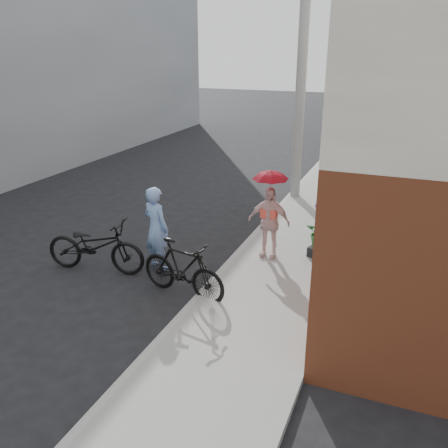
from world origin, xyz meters
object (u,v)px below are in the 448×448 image
Objects in this scene: utility_pole at (301,77)px; officer at (156,228)px; planter at (320,251)px; bike_right at (183,269)px; bike_left at (95,246)px; kimono_woman at (269,222)px.

officer is (-1.52, -5.57, -2.63)m from utility_pole.
officer is at bearing -153.12° from planter.
utility_pole is at bearing 110.78° from planter.
bike_right is (1.02, -0.87, -0.33)m from officer.
bike_left reaches higher than planter.
kimono_woman is at bearing -83.57° from utility_pole.
bike_left is at bearing 93.45° from bike_right.
bike_right is at bearing -117.12° from kimono_woman.
bike_right reaches higher than planter.
kimono_woman is (1.00, 2.03, 0.34)m from bike_right.
kimono_woman is at bearing -68.78° from bike_left.
planter is (1.53, -4.03, -3.28)m from utility_pole.
bike_left is 5.27× the size of planter.
planter is at bearing 19.15° from kimono_woman.
kimono_woman reaches higher than planter.
officer is 0.97× the size of bike_right.
bike_right is at bearing -94.44° from utility_pole.
bike_right is at bearing -105.87° from bike_left.
utility_pole is 3.89× the size of bike_right.
bike_left is 3.57m from kimono_woman.
utility_pole is at bearing 95.42° from kimono_woman.
planter is (2.03, 2.41, -0.32)m from bike_right.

